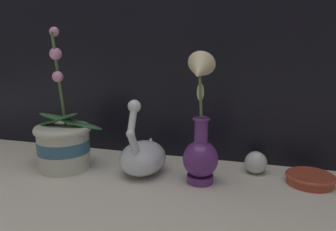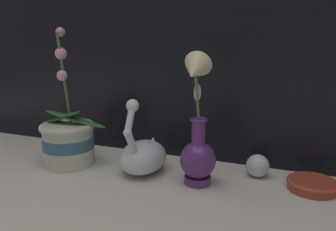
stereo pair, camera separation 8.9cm
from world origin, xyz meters
TOP-DOWN VIEW (x-y plane):
  - ground_plane at (0.00, 0.00)m, footprint 2.80×2.80m
  - orchid_potted_plant at (-0.33, 0.09)m, footprint 0.23×0.16m
  - swan_figurine at (-0.10, 0.12)m, footprint 0.13×0.20m
  - blue_vase at (0.07, 0.09)m, footprint 0.09×0.13m
  - glass_sphere at (0.21, 0.20)m, footprint 0.06×0.06m
  - amber_dish at (0.35, 0.17)m, footprint 0.12×0.12m

SIDE VIEW (x-z plane):
  - ground_plane at x=0.00m, z-range 0.00..0.00m
  - amber_dish at x=0.35m, z-range 0.00..0.03m
  - glass_sphere at x=0.21m, z-range 0.00..0.06m
  - swan_figurine at x=-0.10m, z-range -0.06..0.16m
  - orchid_potted_plant at x=-0.33m, z-range -0.12..0.28m
  - blue_vase at x=0.07m, z-range -0.05..0.29m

